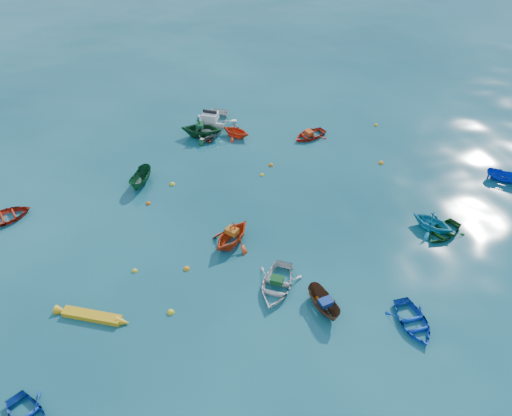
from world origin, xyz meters
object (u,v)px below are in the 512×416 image
object	(u,v)px
kayak_yellow	(93,318)
motorboat_white	(211,129)
dinghy_white_near	(276,288)
dinghy_blue_se	(412,324)

from	to	relation	value
kayak_yellow	motorboat_white	world-z (taller)	motorboat_white
motorboat_white	dinghy_white_near	bearing A→B (deg)	-59.73
dinghy_blue_se	kayak_yellow	size ratio (longest dim) A/B	0.78
dinghy_white_near	motorboat_white	world-z (taller)	motorboat_white
dinghy_white_near	dinghy_blue_se	bearing A→B (deg)	-3.32
dinghy_white_near	kayak_yellow	bearing A→B (deg)	-152.01
dinghy_white_near	dinghy_blue_se	distance (m)	7.50
motorboat_white	kayak_yellow	bearing A→B (deg)	-90.35
dinghy_white_near	motorboat_white	bearing A→B (deg)	122.07
motorboat_white	dinghy_blue_se	bearing A→B (deg)	-44.21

